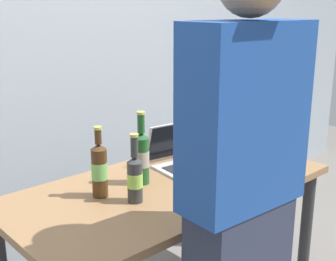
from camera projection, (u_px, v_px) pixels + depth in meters
name	position (u px, v px, depth m)	size (l,w,h in m)	color
desk	(170.00, 201.00, 2.07)	(1.49, 0.75, 0.72)	olive
laptop	(183.00, 156.00, 2.26)	(0.35, 0.31, 0.21)	#B7BABC
beer_bottle_green	(135.00, 177.00, 1.82)	(0.06, 0.06, 0.29)	#333333
beer_bottle_amber	(142.00, 156.00, 2.01)	(0.07, 0.07, 0.33)	#1E5123
beer_bottle_dark	(99.00, 169.00, 1.87)	(0.07, 0.07, 0.31)	#472B14
person_figure	(241.00, 198.00, 1.50)	(0.45, 0.29, 1.70)	#2D3347
back_wall	(65.00, 42.00, 2.51)	(6.00, 0.10, 2.60)	#99A3AD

